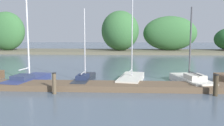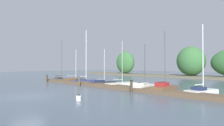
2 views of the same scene
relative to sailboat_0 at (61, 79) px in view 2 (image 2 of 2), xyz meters
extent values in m
plane|color=#4C5B6B|center=(13.75, -10.65, -0.31)|extent=(160.00, 160.00, 0.00)
cube|color=brown|center=(13.75, -1.27, -0.14)|extent=(30.02, 1.80, 0.35)
cube|color=#66604C|center=(13.75, 25.21, -0.11)|extent=(69.73, 8.00, 0.40)
ellipsoid|color=#386B38|center=(-6.60, 24.71, 3.32)|extent=(6.24, 3.59, 6.46)
ellipsoid|color=#386B38|center=(12.55, 25.24, 3.38)|extent=(6.21, 5.82, 6.58)
cube|color=#285684|center=(0.02, -0.10, -0.13)|extent=(2.11, 3.91, 0.36)
cube|color=#285684|center=(-0.34, 1.53, -0.15)|extent=(0.92, 1.06, 0.30)
cube|color=#3D3328|center=(0.12, -0.55, 0.16)|extent=(1.22, 1.30, 0.23)
cylinder|color=#4C4C51|center=(-0.04, 0.17, 3.40)|extent=(0.10, 0.10, 6.71)
cylinder|color=#4C4C51|center=(0.12, -0.53, 0.58)|extent=(0.44, 1.58, 0.09)
cube|color=brown|center=(3.61, 0.50, -0.02)|extent=(1.39, 3.06, 0.59)
cube|color=brown|center=(3.60, 1.87, -0.05)|extent=(0.76, 0.77, 0.50)
cylinder|color=silver|center=(3.61, 0.73, 2.64)|extent=(0.08, 0.08, 4.72)
cylinder|color=silver|center=(3.62, -0.11, 0.66)|extent=(0.08, 1.86, 0.06)
cube|color=navy|center=(6.76, 0.12, -0.11)|extent=(2.08, 4.36, 0.39)
cube|color=navy|center=(7.09, 1.97, -0.13)|extent=(0.93, 1.16, 0.34)
cube|color=#2D3856|center=(6.67, -0.40, 0.21)|extent=(1.24, 1.41, 0.26)
cylinder|color=silver|center=(6.82, 0.43, 3.90)|extent=(0.11, 0.11, 7.63)
cylinder|color=silver|center=(6.73, -0.11, 0.69)|extent=(0.28, 1.20, 0.08)
cube|color=#232833|center=(10.56, 0.46, -0.12)|extent=(1.07, 4.21, 0.39)
cube|color=#232833|center=(10.62, 2.35, -0.14)|extent=(0.55, 1.06, 0.33)
cube|color=#1E2847|center=(10.55, -0.06, 0.20)|extent=(0.74, 1.28, 0.25)
cylinder|color=#B7B7BC|center=(10.57, 0.78, 2.36)|extent=(0.09, 0.09, 4.57)
cylinder|color=#B7B7BC|center=(10.55, 0.16, 0.44)|extent=(0.11, 1.36, 0.07)
cube|color=silver|center=(13.72, 0.66, -0.09)|extent=(2.05, 4.05, 0.45)
cube|color=silver|center=(14.03, 2.37, -0.11)|extent=(0.92, 1.09, 0.38)
cylinder|color=#B7B7BC|center=(13.77, 0.94, 2.81)|extent=(0.08, 0.08, 5.35)
cylinder|color=#B7B7BC|center=(13.66, 0.30, 0.56)|extent=(0.32, 1.44, 0.07)
cube|color=silver|center=(17.61, 0.23, -0.08)|extent=(2.10, 4.28, 0.46)
cube|color=silver|center=(17.25, 2.05, -0.10)|extent=(0.92, 1.15, 0.39)
cube|color=beige|center=(17.71, -0.27, 0.30)|extent=(1.22, 1.40, 0.30)
cylinder|color=#4C4C51|center=(17.55, 0.54, 2.43)|extent=(0.11, 0.11, 4.56)
cylinder|color=#4C4C51|center=(17.70, -0.23, 0.51)|extent=(0.40, 1.72, 0.07)
cube|color=brown|center=(20.29, -0.13, -0.01)|extent=(1.60, 3.58, 0.60)
cube|color=brown|center=(20.18, 1.44, -0.04)|extent=(0.81, 0.92, 0.51)
cube|color=maroon|center=(20.32, -0.57, 0.48)|extent=(1.09, 1.12, 0.39)
cylinder|color=#4C4C51|center=(20.27, 0.13, 3.03)|extent=(0.08, 0.08, 5.50)
cylinder|color=#4C4C51|center=(20.31, -0.49, 0.72)|extent=(0.18, 1.39, 0.09)
cube|color=white|center=(23.51, 0.77, -0.10)|extent=(1.92, 3.63, 0.43)
cube|color=white|center=(23.82, 2.29, -0.12)|extent=(0.85, 0.98, 0.37)
cube|color=#1E2847|center=(23.43, 0.35, 0.26)|extent=(1.13, 1.20, 0.28)
cylinder|color=silver|center=(23.57, 1.02, 3.09)|extent=(0.10, 0.10, 5.94)
cylinder|color=silver|center=(23.45, 0.45, 0.59)|extent=(0.34, 1.28, 0.09)
cylinder|color=#3D3323|center=(-0.24, -2.44, 0.22)|extent=(0.24, 0.24, 1.06)
cylinder|color=black|center=(-0.24, -2.44, 0.77)|extent=(0.28, 0.28, 0.04)
cylinder|color=brown|center=(9.42, -2.62, 0.26)|extent=(0.20, 0.20, 1.15)
cylinder|color=black|center=(9.42, -2.62, 0.86)|extent=(0.23, 0.23, 0.04)
cylinder|color=#3D3323|center=(18.15, -2.56, 0.25)|extent=(0.26, 0.26, 1.13)
cylinder|color=black|center=(18.15, -2.56, 0.83)|extent=(0.30, 0.30, 0.04)
cylinder|color=white|center=(18.23, -8.75, -0.13)|extent=(0.37, 0.37, 0.36)
sphere|color=black|center=(18.23, -8.75, 0.11)|extent=(0.13, 0.13, 0.13)
camera|label=1|loc=(13.25, -15.53, 3.06)|focal=38.94mm
camera|label=2|loc=(29.73, -16.67, 2.23)|focal=29.83mm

